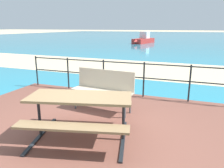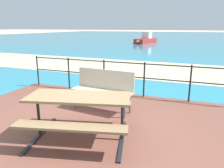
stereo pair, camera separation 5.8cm
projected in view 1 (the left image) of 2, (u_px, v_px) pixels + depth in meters
The scene contains 8 objects.
ground_plane at pixel (82, 135), 4.00m from camera, with size 240.00×240.00×0.00m, color beige.
patio_paving at pixel (82, 134), 4.00m from camera, with size 6.40×5.20×0.06m, color brown.
sea_water at pixel (184, 37), 40.25m from camera, with size 90.00×90.00×0.01m, color teal.
beach_strip at pixel (151, 69), 10.18m from camera, with size 54.00×4.41×0.01m, color beige.
picnic_table at pixel (80, 106), 3.64m from camera, with size 1.98×1.71×0.76m.
park_bench at pixel (103, 86), 4.94m from camera, with size 1.45×0.55×0.93m.
railing_fence at pixel (123, 74), 6.07m from camera, with size 5.94×0.04×0.96m.
boat_near at pixel (143, 40), 25.95m from camera, with size 2.04×4.44×1.35m.
Camera 1 is at (1.78, -3.21, 1.93)m, focal length 34.93 mm.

